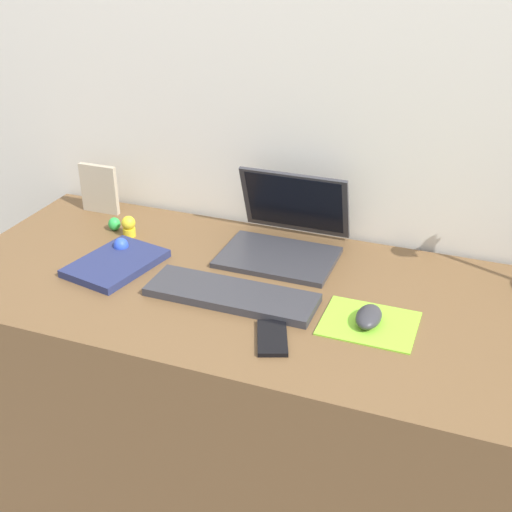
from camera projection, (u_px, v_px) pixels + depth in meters
ground_plane at (256, 504)px, 1.98m from camera, size 6.00×6.00×0.00m
back_wall at (304, 195)px, 1.91m from camera, size 2.78×0.05×1.67m
desk at (256, 406)px, 1.80m from camera, size 1.58×0.70×0.74m
laptop at (285, 232)px, 1.79m from camera, size 0.30×0.28×0.20m
keyboard at (232, 295)px, 1.58m from camera, size 0.41×0.13×0.02m
mousepad at (369, 323)px, 1.49m from camera, size 0.21×0.17×0.00m
mouse at (369, 317)px, 1.48m from camera, size 0.06×0.10×0.03m
cell_phone at (272, 338)px, 1.44m from camera, size 0.11×0.14×0.01m
notebook_pad at (116, 263)px, 1.72m from camera, size 0.21×0.27×0.02m
picture_frame at (99, 189)px, 2.00m from camera, size 0.12×0.02×0.15m
toy_figurine_yellow at (129, 226)px, 1.87m from camera, size 0.04×0.04×0.06m
toy_figurine_blue at (121, 246)px, 1.78m from camera, size 0.04×0.04×0.04m
toy_figurine_green at (114, 224)px, 1.91m from camera, size 0.03×0.03×0.04m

